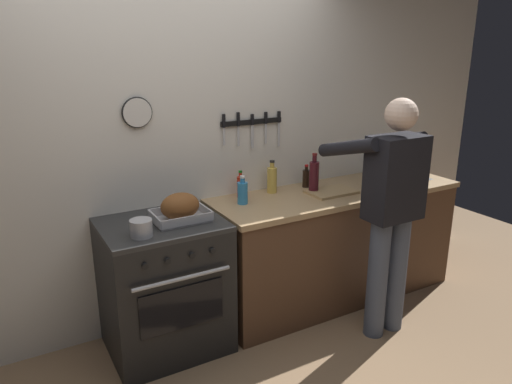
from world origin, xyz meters
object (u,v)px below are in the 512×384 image
person_cook (391,204)px  bottle_hot_sauce (240,186)px  stove (165,286)px  bottle_wine_red (314,176)px  bottle_dish_soap (243,192)px  saucepan (141,228)px  bottle_cooking_oil (272,179)px  cutting_board (331,192)px  bottle_soy_sauce (306,178)px  roasting_pan (180,208)px

person_cook → bottle_hot_sauce: person_cook is taller
stove → person_cook: size_ratio=0.54×
stove → person_cook: (1.41, -0.57, 0.50)m
bottle_wine_red → bottle_dish_soap: size_ratio=1.50×
saucepan → bottle_cooking_oil: bearing=18.1°
person_cook → bottle_cooking_oil: size_ratio=6.67×
cutting_board → bottle_hot_sauce: 0.70m
bottle_dish_soap → bottle_hot_sauce: bearing=67.4°
bottle_soy_sauce → saucepan: bearing=-165.9°
bottle_soy_sauce → bottle_dish_soap: bearing=-169.2°
bottle_soy_sauce → bottle_wine_red: bottle_wine_red is taller
saucepan → bottle_hot_sauce: 0.94m
stove → cutting_board: size_ratio=2.50×
stove → bottle_dish_soap: size_ratio=4.44×
bottle_cooking_oil → bottle_hot_sauce: bottle_cooking_oil is taller
bottle_wine_red → bottle_cooking_oil: bearing=149.9°
person_cook → bottle_wine_red: (-0.19, 0.61, 0.08)m
person_cook → roasting_pan: 1.40m
roasting_pan → bottle_cooking_oil: 0.86m
person_cook → cutting_board: 0.54m
bottle_soy_sauce → stove: bearing=-171.3°
stove → bottle_hot_sauce: bearing=17.5°
person_cook → saucepan: (-1.58, 0.41, -0.00)m
bottle_dish_soap → cutting_board: bearing=-8.9°
bottle_dish_soap → bottle_hot_sauce: 0.16m
cutting_board → saucepan: bearing=-175.1°
person_cook → stove: bearing=80.1°
roasting_pan → saucepan: bearing=-155.5°
roasting_pan → saucepan: roasting_pan is taller
roasting_pan → bottle_dish_soap: 0.52m
person_cook → bottle_dish_soap: 1.01m
cutting_board → bottle_soy_sauce: 0.25m
cutting_board → bottle_dish_soap: bottle_dish_soap is taller
cutting_board → bottle_soy_sauce: size_ratio=2.01×
person_cook → bottle_wine_red: size_ratio=5.45×
bottle_wine_red → bottle_hot_sauce: 0.56m
person_cook → bottle_hot_sauce: bearing=54.8°
saucepan → bottle_cooking_oil: size_ratio=0.53×
roasting_pan → bottle_soy_sauce: (1.14, 0.22, -0.01)m
roasting_pan → saucepan: (-0.29, -0.13, -0.03)m
bottle_dish_soap → bottle_wine_red: bearing=-3.1°
stove → bottle_hot_sauce: size_ratio=4.48×
bottle_dish_soap → bottle_cooking_oil: bearing=21.6°
bottle_wine_red → stove: bearing=-178.1°
bottle_cooking_oil → bottle_wine_red: (0.27, -0.16, 0.02)m
cutting_board → bottle_dish_soap: size_ratio=1.78×
stove → bottle_soy_sauce: bearing=8.7°
roasting_pan → bottle_soy_sauce: size_ratio=1.96×
bottle_cooking_oil → bottle_soy_sauce: (0.31, -0.01, -0.03)m
saucepan → bottle_wine_red: 1.41m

